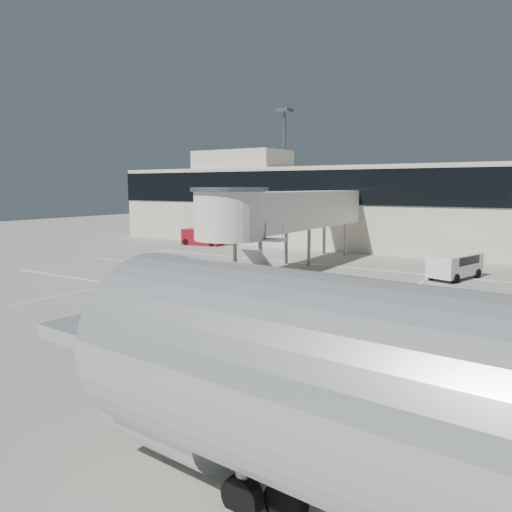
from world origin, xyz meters
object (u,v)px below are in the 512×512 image
object	(u,v)px
box_cart_near	(166,298)
baggage_tug	(309,298)
ground_worker	(272,298)
box_cart_far	(205,295)
belt_loader	(203,237)
suitcase_cart	(414,310)
minivan	(456,264)

from	to	relation	value
box_cart_near	baggage_tug	bearing A→B (deg)	15.24
box_cart_near	ground_worker	bearing A→B (deg)	-3.34
box_cart_far	belt_loader	bearing A→B (deg)	110.50
baggage_tug	ground_worker	size ratio (longest dim) A/B	1.16
suitcase_cart	minivan	bearing A→B (deg)	78.29
belt_loader	box_cart_near	bearing A→B (deg)	-62.63
box_cart_near	ground_worker	xyz separation A→B (m)	(5.32, 1.43, 0.41)
baggage_tug	minivan	xyz separation A→B (m)	(4.55, 12.60, 0.48)
suitcase_cart	minivan	world-z (taller)	minivan
belt_loader	box_cart_far	bearing A→B (deg)	-58.48
baggage_tug	box_cart_near	distance (m)	7.16
ground_worker	belt_loader	xyz separation A→B (m)	(-20.94, 21.04, -0.12)
box_cart_far	ground_worker	world-z (taller)	ground_worker
box_cart_far	belt_loader	world-z (taller)	belt_loader
ground_worker	minivan	size ratio (longest dim) A/B	0.41
suitcase_cart	belt_loader	bearing A→B (deg)	131.75
box_cart_near	box_cart_far	bearing A→B (deg)	36.32
baggage_tug	suitcase_cart	size ratio (longest dim) A/B	0.64
baggage_tug	ground_worker	bearing A→B (deg)	-100.65
suitcase_cart	belt_loader	xyz separation A→B (m)	(-26.69, 17.94, 0.35)
box_cart_near	belt_loader	bearing A→B (deg)	106.39
baggage_tug	box_cart_far	bearing A→B (deg)	-150.73
suitcase_cart	box_cart_near	world-z (taller)	box_cart_near
suitcase_cart	belt_loader	size ratio (longest dim) A/B	0.73
baggage_tug	box_cart_far	distance (m)	5.29
baggage_tug	box_cart_near	xyz separation A→B (m)	(-5.96, -3.97, 0.03)
belt_loader	baggage_tug	bearing A→B (deg)	-48.04
baggage_tug	minivan	world-z (taller)	minivan
box_cart_far	baggage_tug	bearing A→B (deg)	7.15
baggage_tug	box_cart_far	world-z (taller)	baggage_tug
baggage_tug	ground_worker	distance (m)	2.66
box_cart_near	minivan	distance (m)	19.63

